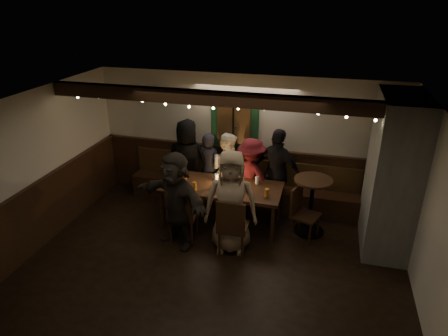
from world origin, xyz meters
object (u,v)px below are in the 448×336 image
(person_g, at_px, (231,202))
(chair_end, at_px, (301,209))
(high_top, at_px, (312,199))
(person_d, at_px, (251,176))
(chair_near_left, at_px, (182,213))
(person_c, at_px, (227,170))
(person_e, at_px, (277,172))
(dining_table, at_px, (221,189))
(person_b, at_px, (209,168))
(person_a, at_px, (187,161))
(person_f, at_px, (176,200))
(chair_near_right, at_px, (232,225))

(person_g, bearing_deg, chair_end, 21.53)
(high_top, distance_m, person_d, 1.28)
(person_d, bearing_deg, person_g, 110.68)
(chair_near_left, relative_size, person_c, 0.66)
(chair_near_left, bearing_deg, person_e, 45.66)
(dining_table, bearing_deg, chair_end, -2.09)
(chair_end, distance_m, person_e, 0.98)
(chair_end, relative_size, person_g, 0.54)
(chair_near_left, distance_m, person_c, 1.56)
(person_b, bearing_deg, person_a, 21.72)
(high_top, distance_m, person_e, 0.91)
(person_f, bearing_deg, chair_near_left, 65.23)
(high_top, bearing_deg, chair_near_left, -157.24)
(chair_end, height_order, person_c, person_c)
(person_d, height_order, person_g, person_g)
(dining_table, xyz_separation_m, person_c, (-0.08, 0.75, 0.05))
(chair_near_right, bearing_deg, person_g, 109.36)
(person_b, relative_size, person_f, 0.89)
(dining_table, bearing_deg, person_g, -63.20)
(person_b, bearing_deg, person_e, -168.34)
(chair_end, bearing_deg, high_top, 51.02)
(chair_near_right, height_order, person_g, person_g)
(person_a, distance_m, person_d, 1.34)
(person_d, bearing_deg, chair_near_right, 113.43)
(person_c, distance_m, person_e, 1.01)
(person_d, bearing_deg, person_f, 78.75)
(chair_near_right, relative_size, person_f, 0.62)
(chair_near_right, distance_m, person_e, 1.71)
(chair_end, bearing_deg, chair_near_right, -140.29)
(person_g, bearing_deg, person_b, 108.66)
(dining_table, xyz_separation_m, person_g, (0.37, -0.72, 0.17))
(dining_table, distance_m, person_f, 0.99)
(dining_table, height_order, chair_near_left, chair_near_left)
(person_c, bearing_deg, chair_near_right, 131.93)
(person_e, height_order, person_f, person_e)
(dining_table, relative_size, high_top, 2.08)
(person_a, height_order, person_f, person_a)
(chair_near_left, bearing_deg, chair_near_right, -10.11)
(person_a, xyz_separation_m, person_g, (1.27, -1.45, 0.02))
(chair_end, relative_size, high_top, 0.91)
(chair_near_left, xyz_separation_m, chair_near_right, (0.92, -0.16, 0.01))
(chair_end, height_order, person_e, person_e)
(chair_near_left, relative_size, chair_end, 1.06)
(chair_near_left, xyz_separation_m, chair_end, (1.95, 0.69, -0.03))
(dining_table, bearing_deg, chair_near_left, -123.40)
(chair_end, bearing_deg, dining_table, 177.91)
(chair_near_left, distance_m, person_e, 2.04)
(chair_near_right, height_order, person_c, person_c)
(high_top, bearing_deg, person_e, 140.77)
(person_f, bearing_deg, dining_table, 79.15)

